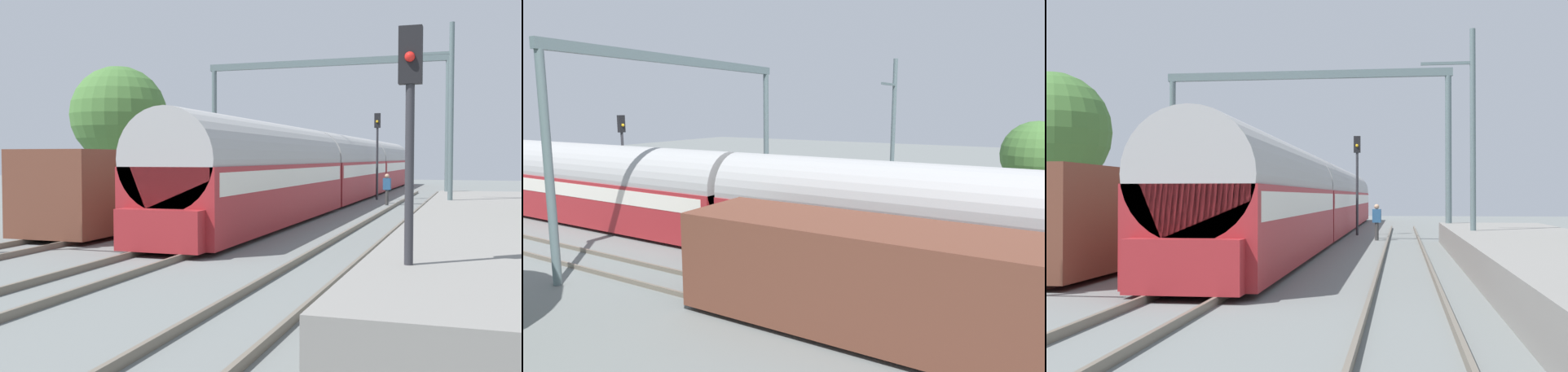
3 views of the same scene
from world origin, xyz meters
TOP-DOWN VIEW (x-y plane):
  - ground at (0.00, 0.00)m, footprint 120.00×120.00m
  - track_far_west at (-4.37, 0.00)m, footprint 1.52×60.00m
  - track_west at (0.00, 0.00)m, footprint 1.52×60.00m
  - track_east at (4.37, 0.00)m, footprint 1.52×60.00m
  - platform at (8.19, 2.00)m, footprint 4.40×28.00m
  - passenger_train at (0.00, 20.76)m, footprint 2.93×49.20m
  - freight_car at (-4.37, 3.64)m, footprint 2.80×13.00m
  - person_crossing at (3.12, 16.83)m, footprint 0.42×0.28m
  - railway_signal_near at (6.77, -8.31)m, footprint 0.36×0.30m
  - railway_signal_far at (1.92, 21.28)m, footprint 0.36×0.30m
  - catenary_gantry at (0.00, 15.07)m, footprint 13.14×0.28m
  - catenary_pole_east_mid at (6.72, 8.15)m, footprint 1.90×0.20m
  - tree_west_background at (-11.64, 13.56)m, footprint 5.50×5.50m

SIDE VIEW (x-z plane):
  - ground at x=0.00m, z-range 0.00..0.00m
  - track_far_west at x=-4.37m, z-range 0.00..0.16m
  - track_west at x=0.00m, z-range 0.00..0.16m
  - track_east at x=4.37m, z-range 0.00..0.16m
  - platform at x=8.19m, z-range 0.00..0.90m
  - person_crossing at x=3.12m, z-range 0.16..1.89m
  - freight_car at x=-4.37m, z-range 0.12..2.82m
  - passenger_train at x=0.00m, z-range 0.06..3.88m
  - railway_signal_near at x=6.77m, z-range 0.67..5.33m
  - railway_signal_far at x=1.92m, z-range 0.73..6.09m
  - catenary_pole_east_mid at x=6.72m, z-range 0.15..8.15m
  - tree_west_background at x=-11.64m, z-range 1.15..8.97m
  - catenary_gantry at x=0.00m, z-range 1.75..9.61m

